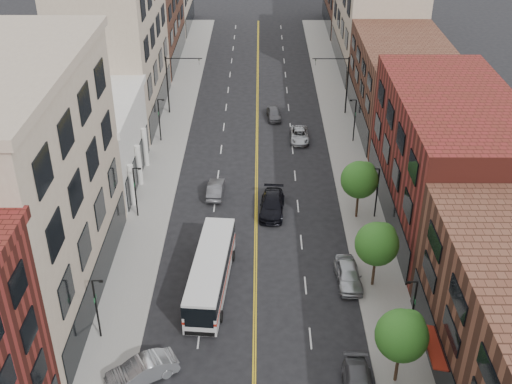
{
  "coord_description": "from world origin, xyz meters",
  "views": [
    {
      "loc": [
        0.32,
        -26.2,
        32.3
      ],
      "look_at": [
        0.02,
        20.14,
        5.0
      ],
      "focal_mm": 45.0,
      "sensor_mm": 36.0,
      "label": 1
    }
  ],
  "objects_px": {
    "car_angle_b": "(142,370)",
    "car_lane_behind": "(216,189)",
    "city_bus": "(211,271)",
    "car_parked_far": "(348,275)",
    "car_lane_a": "(272,205)",
    "car_lane_c": "(274,114)",
    "car_lane_b": "(299,135)"
  },
  "relations": [
    {
      "from": "car_angle_b",
      "to": "car_lane_a",
      "type": "distance_m",
      "value": 22.63
    },
    {
      "from": "car_parked_far",
      "to": "car_lane_b",
      "type": "bearing_deg",
      "value": 93.08
    },
    {
      "from": "car_lane_a",
      "to": "car_lane_c",
      "type": "bearing_deg",
      "value": 92.94
    },
    {
      "from": "car_lane_behind",
      "to": "car_lane_b",
      "type": "distance_m",
      "value": 15.29
    },
    {
      "from": "city_bus",
      "to": "car_parked_far",
      "type": "bearing_deg",
      "value": 8.57
    },
    {
      "from": "car_lane_behind",
      "to": "car_angle_b",
      "type": "bearing_deg",
      "value": 83.82
    },
    {
      "from": "city_bus",
      "to": "car_lane_b",
      "type": "bearing_deg",
      "value": 77.36
    },
    {
      "from": "car_lane_a",
      "to": "car_lane_b",
      "type": "relative_size",
      "value": 1.18
    },
    {
      "from": "car_angle_b",
      "to": "car_parked_far",
      "type": "distance_m",
      "value": 18.01
    },
    {
      "from": "car_lane_behind",
      "to": "car_lane_c",
      "type": "height_order",
      "value": "car_lane_behind"
    },
    {
      "from": "car_parked_far",
      "to": "car_lane_behind",
      "type": "distance_m",
      "value": 17.76
    },
    {
      "from": "car_lane_c",
      "to": "car_parked_far",
      "type": "bearing_deg",
      "value": -86.03
    },
    {
      "from": "car_parked_far",
      "to": "car_lane_behind",
      "type": "xyz_separation_m",
      "value": [
        -11.4,
        13.62,
        -0.1
      ]
    },
    {
      "from": "car_angle_b",
      "to": "car_lane_c",
      "type": "height_order",
      "value": "car_angle_b"
    },
    {
      "from": "car_lane_a",
      "to": "car_lane_c",
      "type": "relative_size",
      "value": 1.38
    },
    {
      "from": "car_angle_b",
      "to": "car_parked_far",
      "type": "bearing_deg",
      "value": 95.17
    },
    {
      "from": "car_lane_a",
      "to": "car_lane_c",
      "type": "distance_m",
      "value": 21.59
    },
    {
      "from": "city_bus",
      "to": "car_lane_behind",
      "type": "bearing_deg",
      "value": 96.79
    },
    {
      "from": "car_angle_b",
      "to": "car_lane_behind",
      "type": "distance_m",
      "value": 24.14
    },
    {
      "from": "car_lane_c",
      "to": "car_angle_b",
      "type": "bearing_deg",
      "value": -108.06
    },
    {
      "from": "city_bus",
      "to": "car_parked_far",
      "type": "xyz_separation_m",
      "value": [
        10.86,
        0.75,
        -0.9
      ]
    },
    {
      "from": "car_angle_b",
      "to": "car_lane_behind",
      "type": "height_order",
      "value": "car_angle_b"
    },
    {
      "from": "car_angle_b",
      "to": "car_parked_far",
      "type": "xyz_separation_m",
      "value": [
        14.8,
        10.27,
        0.01
      ]
    },
    {
      "from": "city_bus",
      "to": "car_lane_c",
      "type": "bearing_deg",
      "value": 85.14
    },
    {
      "from": "car_lane_behind",
      "to": "car_lane_c",
      "type": "xyz_separation_m",
      "value": [
        6.04,
        18.49,
        -0.03
      ]
    },
    {
      "from": "car_lane_behind",
      "to": "car_lane_c",
      "type": "distance_m",
      "value": 19.46
    },
    {
      "from": "car_parked_far",
      "to": "car_lane_a",
      "type": "xyz_separation_m",
      "value": [
        -5.9,
        10.54,
        -0.01
      ]
    },
    {
      "from": "car_angle_b",
      "to": "car_lane_behind",
      "type": "xyz_separation_m",
      "value": [
        3.4,
        23.9,
        -0.09
      ]
    },
    {
      "from": "city_bus",
      "to": "car_lane_c",
      "type": "xyz_separation_m",
      "value": [
        5.5,
        32.87,
        -1.03
      ]
    },
    {
      "from": "city_bus",
      "to": "car_lane_a",
      "type": "xyz_separation_m",
      "value": [
        4.96,
        11.28,
        -0.92
      ]
    },
    {
      "from": "city_bus",
      "to": "car_angle_b",
      "type": "distance_m",
      "value": 10.35
    },
    {
      "from": "car_lane_b",
      "to": "city_bus",
      "type": "bearing_deg",
      "value": -106.13
    }
  ]
}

